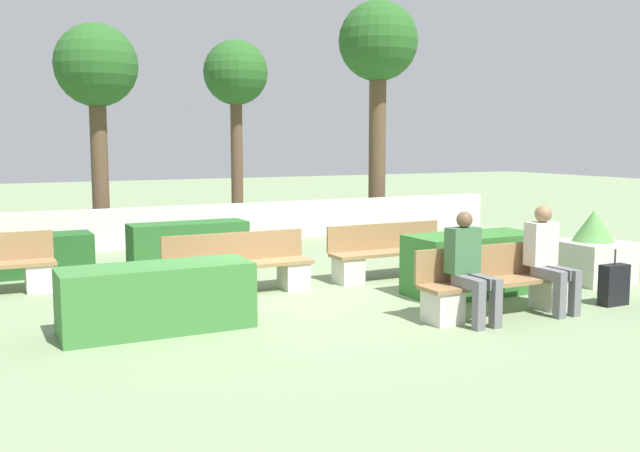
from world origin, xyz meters
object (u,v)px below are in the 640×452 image
object	(u,v)px
planter_corner_left	(592,252)
tree_rightmost	(378,50)
bench_back	(239,270)
tree_center_left	(96,73)
bench_front	(497,288)
suitcase	(614,285)
bench_left_side	(391,257)
person_seated_woman	(469,263)
tree_center_right	(236,79)
person_seated_man	(548,254)

from	to	relation	value
planter_corner_left	tree_rightmost	world-z (taller)	tree_rightmost
bench_back	tree_center_left	size ratio (longest dim) A/B	0.46
bench_back	planter_corner_left	distance (m)	5.30
bench_back	tree_rightmost	size ratio (longest dim) A/B	0.38
bench_front	tree_rightmost	xyz separation A→B (m)	(3.50, 8.66, 3.99)
bench_back	tree_rightmost	bearing A→B (deg)	40.34
suitcase	tree_rightmost	world-z (taller)	tree_rightmost
bench_left_side	suitcase	bearing A→B (deg)	-63.75
bench_back	bench_front	bearing A→B (deg)	-52.21
person_seated_woman	bench_back	bearing A→B (deg)	124.74
suitcase	tree_center_right	bearing A→B (deg)	100.15
person_seated_woman	person_seated_man	bearing A→B (deg)	0.16
bench_left_side	planter_corner_left	xyz separation A→B (m)	(2.58, -1.59, 0.12)
bench_left_side	person_seated_man	xyz separation A→B (m)	(0.60, -2.69, 0.40)
bench_back	bench_left_side	bearing A→B (deg)	-5.45
tree_rightmost	person_seated_woman	bearing A→B (deg)	-114.70
person_seated_man	person_seated_woman	world-z (taller)	person_seated_man
suitcase	person_seated_woman	bearing A→B (deg)	176.41
person_seated_woman	bench_left_side	bearing A→B (deg)	77.03
bench_left_side	bench_back	xyz separation A→B (m)	(-2.48, -0.01, 0.00)
bench_left_side	person_seated_woman	size ratio (longest dim) A/B	1.54
tree_center_left	tree_rightmost	bearing A→B (deg)	0.39
tree_center_left	tree_center_right	xyz separation A→B (m)	(3.22, 0.59, 0.04)
planter_corner_left	tree_center_right	xyz separation A→B (m)	(-2.65, 8.24, 3.10)
person_seated_woman	planter_corner_left	distance (m)	3.39
tree_center_left	tree_rightmost	size ratio (longest dim) A/B	0.81
bench_left_side	bench_front	bearing A→B (deg)	-95.23
bench_left_side	person_seated_woman	world-z (taller)	person_seated_woman
bench_left_side	bench_back	distance (m)	2.48
tree_center_right	tree_rightmost	size ratio (longest dim) A/B	0.80
bench_front	person_seated_woman	size ratio (longest dim) A/B	1.65
bench_front	planter_corner_left	world-z (taller)	planter_corner_left
bench_front	bench_left_side	world-z (taller)	same
person_seated_man	bench_front	bearing A→B (deg)	168.14
bench_front	suitcase	distance (m)	1.72
bench_front	suitcase	bearing A→B (deg)	-9.58
bench_left_side	planter_corner_left	size ratio (longest dim) A/B	1.83
bench_back	tree_center_left	bearing A→B (deg)	92.05
tree_center_right	person_seated_man	bearing A→B (deg)	-85.83
bench_front	person_seated_man	xyz separation A→B (m)	(0.68, -0.14, 0.39)
planter_corner_left	tree_center_right	distance (m)	9.20
tree_center_left	tree_rightmost	xyz separation A→B (m)	(6.73, 0.05, 0.82)
person_seated_woman	tree_center_right	xyz separation A→B (m)	(0.54, 9.35, 2.84)
bench_left_side	tree_center_left	world-z (taller)	tree_center_left
planter_corner_left	suitcase	xyz separation A→B (m)	(-0.96, -1.24, -0.18)
planter_corner_left	tree_rightmost	xyz separation A→B (m)	(0.85, 7.70, 3.88)
planter_corner_left	tree_center_left	world-z (taller)	tree_center_left
planter_corner_left	suitcase	size ratio (longest dim) A/B	1.49
person_seated_man	tree_center_left	bearing A→B (deg)	114.05
bench_left_side	suitcase	size ratio (longest dim) A/B	2.73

